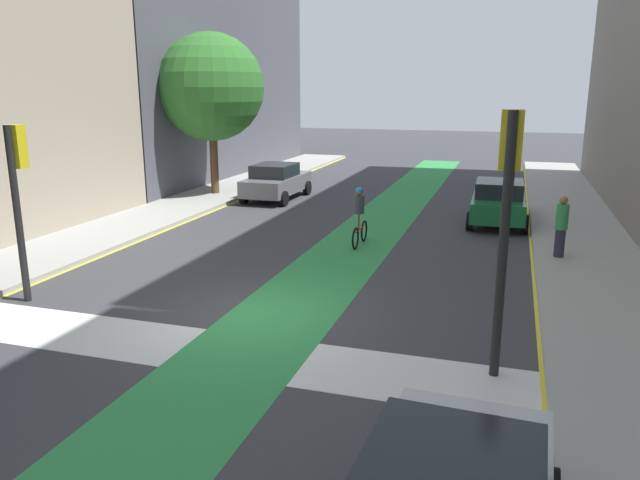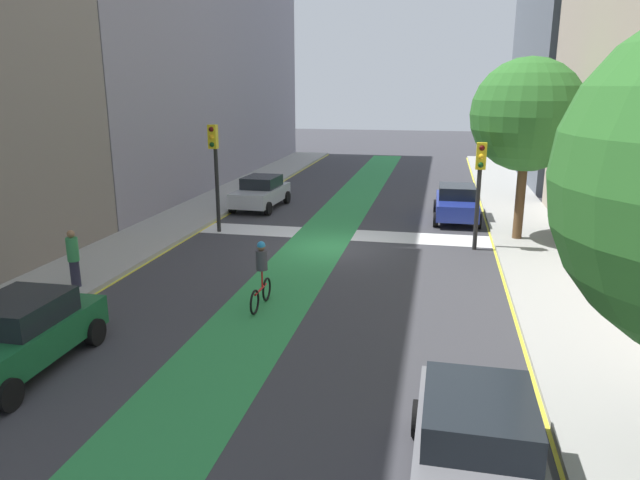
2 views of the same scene
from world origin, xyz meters
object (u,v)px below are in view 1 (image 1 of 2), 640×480
at_px(traffic_signal_near_left, 18,179).
at_px(street_tree_far, 211,87).
at_px(car_grey_left_far, 276,181).
at_px(pedestrian_sidewalk_right_a, 561,226).
at_px(traffic_signal_near_right, 507,195).
at_px(car_green_right_far, 498,202).
at_px(traffic_signal_far_right, 515,143).
at_px(cyclist_in_lane, 359,215).

xyz_separation_m(traffic_signal_near_left, street_tree_far, (-2.27, 13.78, 1.98)).
bearing_deg(car_grey_left_far, pedestrian_sidewalk_right_a, -31.42).
xyz_separation_m(traffic_signal_near_right, car_grey_left_far, (-9.74, 14.52, -2.31)).
bearing_deg(pedestrian_sidewalk_right_a, traffic_signal_near_left, -149.44).
bearing_deg(car_grey_left_far, traffic_signal_near_right, -56.16).
distance_m(traffic_signal_near_right, car_grey_left_far, 17.64).
height_order(traffic_signal_near_left, car_green_right_far, traffic_signal_near_left).
bearing_deg(traffic_signal_near_right, street_tree_far, 131.26).
height_order(car_green_right_far, pedestrian_sidewalk_right_a, pedestrian_sidewalk_right_a).
xyz_separation_m(traffic_signal_far_right, car_green_right_far, (-0.42, -2.42, -1.88)).
relative_size(traffic_signal_near_right, traffic_signal_near_left, 1.11).
relative_size(traffic_signal_near_left, car_grey_left_far, 0.95).
xyz_separation_m(car_grey_left_far, car_green_right_far, (9.42, -2.17, 0.00)).
relative_size(traffic_signal_far_right, pedestrian_sidewalk_right_a, 2.20).
bearing_deg(car_green_right_far, pedestrian_sidewalk_right_a, -69.01).
bearing_deg(traffic_signal_near_right, traffic_signal_near_left, 176.38).
relative_size(car_grey_left_far, cyclist_in_lane, 2.27).
relative_size(traffic_signal_near_left, cyclist_in_lane, 2.15).
distance_m(cyclist_in_lane, street_tree_far, 11.38).
distance_m(traffic_signal_near_right, traffic_signal_near_left, 10.43).
xyz_separation_m(traffic_signal_near_right, traffic_signal_far_right, (0.10, 14.78, -0.43)).
height_order(traffic_signal_near_left, traffic_signal_far_right, traffic_signal_near_left).
bearing_deg(pedestrian_sidewalk_right_a, traffic_signal_far_right, 100.96).
height_order(car_green_right_far, cyclist_in_lane, cyclist_in_lane).
height_order(traffic_signal_near_left, street_tree_far, street_tree_far).
bearing_deg(traffic_signal_far_right, traffic_signal_near_left, -126.65).
bearing_deg(traffic_signal_far_right, traffic_signal_near_right, -90.40).
xyz_separation_m(car_green_right_far, street_tree_far, (-12.35, 2.09, 3.99)).
bearing_deg(cyclist_in_lane, car_green_right_far, 49.23).
bearing_deg(cyclist_in_lane, street_tree_far, 141.16).
bearing_deg(street_tree_far, car_grey_left_far, 1.64).
height_order(traffic_signal_near_right, pedestrian_sidewalk_right_a, traffic_signal_near_right).
distance_m(traffic_signal_near_left, car_green_right_far, 15.57).
xyz_separation_m(traffic_signal_near_left, car_grey_left_far, (0.66, 13.87, -2.01)).
bearing_deg(car_green_right_far, traffic_signal_near_left, -130.77).
bearing_deg(car_green_right_far, street_tree_far, 170.41).
bearing_deg(traffic_signal_far_right, street_tree_far, -178.49).
distance_m(car_green_right_far, street_tree_far, 13.14).
relative_size(traffic_signal_far_right, car_grey_left_far, 0.90).
bearing_deg(traffic_signal_far_right, pedestrian_sidewalk_right_a, -79.04).
xyz_separation_m(car_grey_left_far, street_tree_far, (-2.93, -0.08, 3.99)).
relative_size(traffic_signal_near_right, pedestrian_sidewalk_right_a, 2.57).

